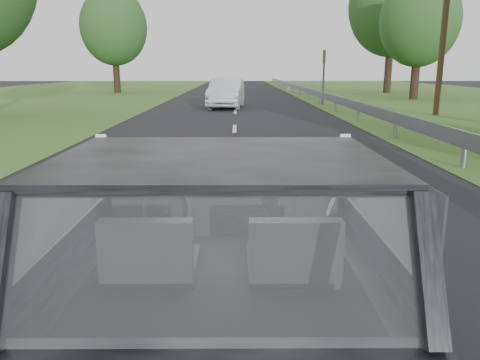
{
  "coord_description": "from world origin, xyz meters",
  "views": [
    {
      "loc": [
        0.09,
        -2.75,
        1.87
      ],
      "look_at": [
        0.11,
        0.57,
        1.08
      ],
      "focal_mm": 35.0,
      "sensor_mm": 36.0,
      "label": 1
    }
  ],
  "objects_px": {
    "other_car": "(226,93)",
    "highway_sign": "(323,78)",
    "utility_pole": "(445,20)",
    "cat": "(263,179)",
    "subject_car": "(223,255)"
  },
  "relations": [
    {
      "from": "other_car",
      "to": "utility_pole",
      "type": "xyz_separation_m",
      "value": [
        8.69,
        -3.79,
        2.99
      ]
    },
    {
      "from": "subject_car",
      "to": "highway_sign",
      "type": "height_order",
      "value": "highway_sign"
    },
    {
      "from": "highway_sign",
      "to": "utility_pole",
      "type": "bearing_deg",
      "value": -40.64
    },
    {
      "from": "subject_car",
      "to": "cat",
      "type": "bearing_deg",
      "value": 64.47
    },
    {
      "from": "subject_car",
      "to": "other_car",
      "type": "relative_size",
      "value": 0.93
    },
    {
      "from": "utility_pole",
      "to": "cat",
      "type": "bearing_deg",
      "value": -116.59
    },
    {
      "from": "subject_car",
      "to": "utility_pole",
      "type": "xyz_separation_m",
      "value": [
        8.25,
        16.51,
        2.97
      ]
    },
    {
      "from": "highway_sign",
      "to": "cat",
      "type": "bearing_deg",
      "value": -85.12
    },
    {
      "from": "other_car",
      "to": "utility_pole",
      "type": "relative_size",
      "value": 0.58
    },
    {
      "from": "other_car",
      "to": "utility_pole",
      "type": "distance_m",
      "value": 9.94
    },
    {
      "from": "cat",
      "to": "utility_pole",
      "type": "distance_m",
      "value": 18.0
    },
    {
      "from": "cat",
      "to": "highway_sign",
      "type": "height_order",
      "value": "highway_sign"
    },
    {
      "from": "cat",
      "to": "utility_pole",
      "type": "xyz_separation_m",
      "value": [
        7.97,
        15.93,
        2.61
      ]
    },
    {
      "from": "other_car",
      "to": "highway_sign",
      "type": "bearing_deg",
      "value": 24.23
    },
    {
      "from": "other_car",
      "to": "highway_sign",
      "type": "distance_m",
      "value": 5.39
    }
  ]
}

